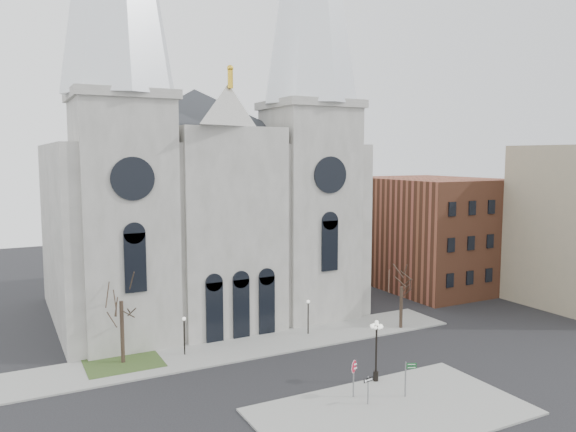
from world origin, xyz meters
name	(u,v)px	position (x,y,z in m)	size (l,w,h in m)	color
ground	(314,393)	(0.00, 0.00, 0.00)	(160.00, 160.00, 0.00)	black
sidewalk_near	(392,411)	(3.00, -5.00, 0.07)	(18.00, 10.00, 0.14)	gray
sidewalk_far	(252,346)	(0.00, 11.00, 0.07)	(40.00, 6.00, 0.14)	gray
grass_patch	(123,363)	(-11.00, 12.00, 0.09)	(6.00, 5.00, 0.18)	#314A1F
cathedral	(205,140)	(0.00, 22.86, 18.48)	(33.00, 26.66, 54.00)	gray
bg_building_brick	(430,232)	(30.00, 22.00, 7.00)	(14.00, 18.00, 14.00)	brown
tree_left	(121,297)	(-11.00, 12.00, 5.58)	(3.20, 3.20, 7.50)	#2D2119
tree_right	(402,284)	(15.00, 9.00, 4.47)	(3.20, 3.20, 6.00)	#2D2119
ped_lamp_left	(184,329)	(-6.00, 11.50, 2.33)	(0.32, 0.32, 3.26)	black
ped_lamp_right	(308,311)	(6.00, 11.50, 2.33)	(0.32, 0.32, 3.26)	black
stop_sign	(354,371)	(1.94, -2.07, 2.04)	(0.95, 0.25, 2.68)	slate
globe_lamp	(376,343)	(5.02, -0.50, 3.06)	(1.05, 1.05, 4.64)	black
one_way_sign	(368,385)	(2.18, -3.48, 1.48)	(0.85, 0.18, 1.95)	slate
street_name_sign	(407,376)	(5.27, -3.72, 1.60)	(0.75, 0.36, 2.49)	slate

